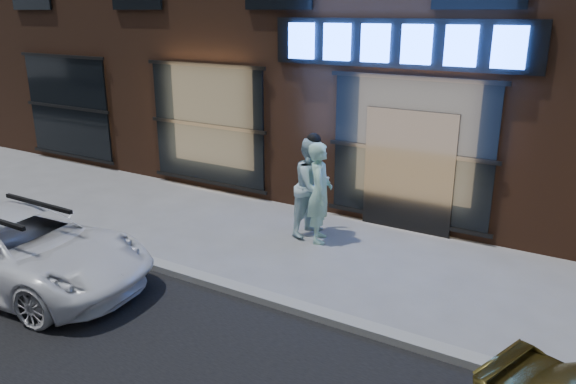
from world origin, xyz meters
name	(u,v)px	position (x,y,z in m)	size (l,w,h in m)	color
ground	(310,315)	(0.00, 0.00, 0.00)	(90.00, 90.00, 0.00)	slate
curb	(310,311)	(0.00, 0.00, 0.06)	(60.00, 0.25, 0.12)	gray
man_bowtie	(320,193)	(-1.20, 2.52, 0.95)	(0.70, 0.46, 1.91)	#B1E9CD
man_cap	(313,187)	(-1.48, 2.76, 0.96)	(0.93, 0.73, 1.92)	silver
white_suv	(21,250)	(-4.36, -1.51, 0.60)	(1.99, 4.32, 1.20)	white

